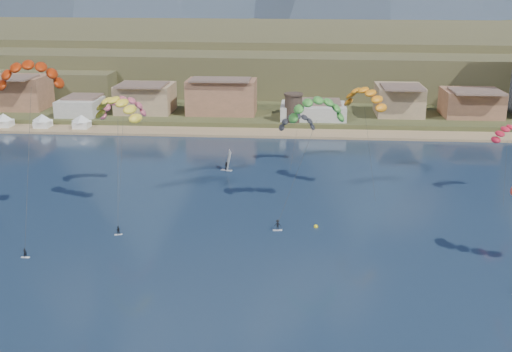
# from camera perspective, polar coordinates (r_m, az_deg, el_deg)

# --- Properties ---
(ground) EXTENTS (2400.00, 2400.00, 0.00)m
(ground) POSITION_cam_1_polar(r_m,az_deg,el_deg) (82.28, -1.76, -13.39)
(ground) COLOR black
(ground) RESTS_ON ground
(beach) EXTENTS (2200.00, 12.00, 0.90)m
(beach) POSITION_cam_1_polar(r_m,az_deg,el_deg) (181.34, 1.80, 4.01)
(beach) COLOR tan
(beach) RESTS_ON ground
(land) EXTENTS (2200.00, 900.00, 4.00)m
(land) POSITION_cam_1_polar(r_m,az_deg,el_deg) (631.74, 3.78, 13.49)
(land) COLOR #4E4C2A
(land) RESTS_ON ground
(foothills) EXTENTS (940.00, 210.00, 18.00)m
(foothills) POSITION_cam_1_polar(r_m,az_deg,el_deg) (304.89, 7.23, 11.00)
(foothills) COLOR brown
(foothills) RESTS_ON ground
(town) EXTENTS (400.00, 24.00, 12.00)m
(town) POSITION_cam_1_polar(r_m,az_deg,el_deg) (201.06, -9.52, 7.36)
(town) COLOR beige
(town) RESTS_ON ground
(watchtower) EXTENTS (5.82, 5.82, 8.60)m
(watchtower) POSITION_cam_1_polar(r_m,az_deg,el_deg) (187.73, 3.46, 6.36)
(watchtower) COLOR #47382D
(watchtower) RESTS_ON ground
(beach_tents) EXTENTS (43.40, 6.40, 5.00)m
(beach_tents) POSITION_cam_1_polar(r_m,az_deg,el_deg) (199.05, -20.79, 5.11)
(beach_tents) COLOR white
(beach_tents) RESTS_ON ground
(kitesurfer_red) EXTENTS (12.10, 17.53, 31.71)m
(kitesurfer_red) POSITION_cam_1_polar(r_m,az_deg,el_deg) (111.70, -20.18, 9.14)
(kitesurfer_red) COLOR silver
(kitesurfer_red) RESTS_ON ground
(kitesurfer_yellow) EXTENTS (11.12, 16.91, 24.33)m
(kitesurfer_yellow) POSITION_cam_1_polar(r_m,az_deg,el_deg) (117.60, -12.71, 6.40)
(kitesurfer_yellow) COLOR silver
(kitesurfer_yellow) RESTS_ON ground
(kitesurfer_green) EXTENTS (13.33, 15.32, 24.26)m
(kitesurfer_green) POSITION_cam_1_polar(r_m,az_deg,el_deg) (115.87, 5.64, 6.40)
(kitesurfer_green) COLOR silver
(kitesurfer_green) RESTS_ON ground
(distant_kite_pink) EXTENTS (10.71, 7.95, 21.79)m
(distant_kite_pink) POSITION_cam_1_polar(r_m,az_deg,el_deg) (129.14, -12.23, 6.56)
(distant_kite_pink) COLOR #262626
(distant_kite_pink) RESTS_ON ground
(distant_kite_dark) EXTENTS (9.75, 6.60, 14.39)m
(distant_kite_dark) POSITION_cam_1_polar(r_m,az_deg,el_deg) (149.48, 3.83, 5.26)
(distant_kite_dark) COLOR #262626
(distant_kite_dark) RESTS_ON ground
(distant_kite_orange) EXTENTS (10.14, 9.85, 23.47)m
(distant_kite_orange) POSITION_cam_1_polar(r_m,az_deg,el_deg) (128.68, 10.03, 7.42)
(distant_kite_orange) COLOR #262626
(distant_kite_orange) RESTS_ON ground
(distant_kite_red) EXTENTS (8.24, 7.18, 16.57)m
(distant_kite_red) POSITION_cam_1_polar(r_m,az_deg,el_deg) (134.83, 22.28, 3.92)
(distant_kite_red) COLOR #262626
(distant_kite_red) RESTS_ON ground
(windsurfer) EXTENTS (2.82, 3.09, 4.79)m
(windsurfer) POSITION_cam_1_polar(r_m,az_deg,el_deg) (144.94, -2.68, 1.09)
(windsurfer) COLOR silver
(windsurfer) RESTS_ON ground
(buoy) EXTENTS (0.79, 0.79, 0.79)m
(buoy) POSITION_cam_1_polar(r_m,az_deg,el_deg) (112.23, 5.55, -4.67)
(buoy) COLOR yellow
(buoy) RESTS_ON ground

